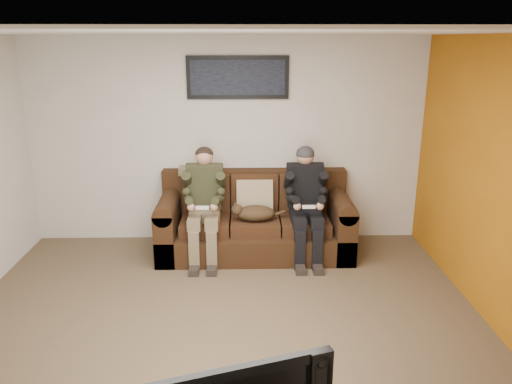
{
  "coord_description": "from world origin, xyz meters",
  "views": [
    {
      "loc": [
        0.23,
        -4.0,
        2.56
      ],
      "look_at": [
        0.35,
        1.2,
        0.95
      ],
      "focal_mm": 35.0,
      "sensor_mm": 36.0,
      "label": 1
    }
  ],
  "objects_px": {
    "framed_poster": "(238,77)",
    "person_right": "(306,197)",
    "sofa": "(255,222)",
    "cat": "(254,213)",
    "person_left": "(204,198)"
  },
  "relations": [
    {
      "from": "framed_poster",
      "to": "person_right",
      "type": "bearing_deg",
      "value": -35.76
    },
    {
      "from": "sofa",
      "to": "person_right",
      "type": "distance_m",
      "value": 0.75
    },
    {
      "from": "person_right",
      "to": "cat",
      "type": "bearing_deg",
      "value": -176.09
    },
    {
      "from": "cat",
      "to": "sofa",
      "type": "bearing_deg",
      "value": 86.19
    },
    {
      "from": "person_left",
      "to": "framed_poster",
      "type": "xyz_separation_m",
      "value": [
        0.4,
        0.58,
        1.35
      ]
    },
    {
      "from": "person_right",
      "to": "framed_poster",
      "type": "xyz_separation_m",
      "value": [
        -0.8,
        0.58,
        1.35
      ]
    },
    {
      "from": "sofa",
      "to": "framed_poster",
      "type": "distance_m",
      "value": 1.79
    },
    {
      "from": "sofa",
      "to": "cat",
      "type": "relative_size",
      "value": 3.55
    },
    {
      "from": "person_right",
      "to": "cat",
      "type": "distance_m",
      "value": 0.65
    },
    {
      "from": "framed_poster",
      "to": "cat",
      "type": "bearing_deg",
      "value": -73.48
    },
    {
      "from": "person_left",
      "to": "person_right",
      "type": "height_order",
      "value": "person_right"
    },
    {
      "from": "person_right",
      "to": "framed_poster",
      "type": "distance_m",
      "value": 1.67
    },
    {
      "from": "person_left",
      "to": "person_right",
      "type": "relative_size",
      "value": 0.99
    },
    {
      "from": "person_left",
      "to": "framed_poster",
      "type": "bearing_deg",
      "value": 55.14
    },
    {
      "from": "person_right",
      "to": "sofa",
      "type": "bearing_deg",
      "value": 162.0
    }
  ]
}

